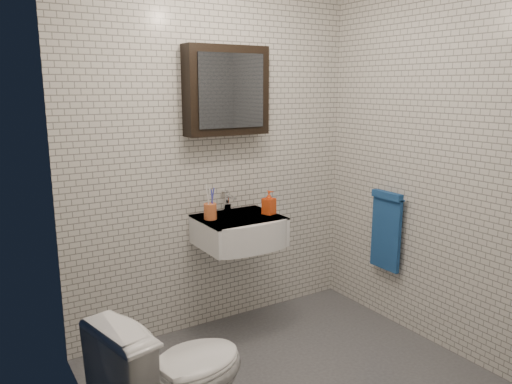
# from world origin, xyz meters

# --- Properties ---
(room_shell) EXTENTS (2.22, 2.02, 2.51)m
(room_shell) POSITION_xyz_m (0.00, 0.00, 1.47)
(room_shell) COLOR silver
(room_shell) RESTS_ON ground
(washbasin) EXTENTS (0.55, 0.50, 0.20)m
(washbasin) POSITION_xyz_m (0.05, 0.73, 0.76)
(washbasin) COLOR white
(washbasin) RESTS_ON room_shell
(faucet) EXTENTS (0.06, 0.20, 0.15)m
(faucet) POSITION_xyz_m (0.05, 0.93, 0.92)
(faucet) COLOR silver
(faucet) RESTS_ON washbasin
(mirror_cabinet) EXTENTS (0.60, 0.15, 0.60)m
(mirror_cabinet) POSITION_xyz_m (0.05, 0.93, 1.70)
(mirror_cabinet) COLOR black
(mirror_cabinet) RESTS_ON room_shell
(towel_rail) EXTENTS (0.09, 0.30, 0.58)m
(towel_rail) POSITION_xyz_m (1.04, 0.35, 0.72)
(towel_rail) COLOR silver
(towel_rail) RESTS_ON room_shell
(toothbrush_cup) EXTENTS (0.10, 0.10, 0.24)m
(toothbrush_cup) POSITION_xyz_m (-0.15, 0.82, 0.91)
(toothbrush_cup) COLOR #D16434
(toothbrush_cup) RESTS_ON washbasin
(soap_bottle) EXTENTS (0.10, 0.10, 0.17)m
(soap_bottle) POSITION_xyz_m (0.27, 0.72, 0.93)
(soap_bottle) COLOR #DE5B17
(soap_bottle) RESTS_ON washbasin
(toilet) EXTENTS (0.80, 0.57, 0.74)m
(toilet) POSITION_xyz_m (-0.80, -0.10, 0.37)
(toilet) COLOR white
(toilet) RESTS_ON ground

